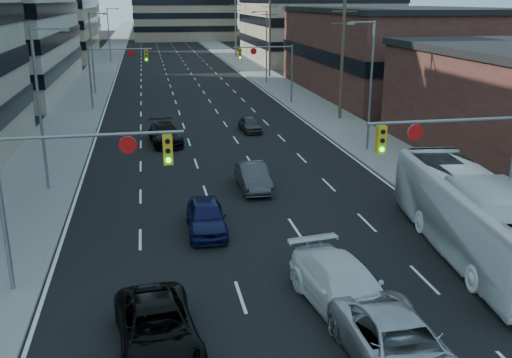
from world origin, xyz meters
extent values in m
cube|color=black|center=(0.00, 130.00, 0.01)|extent=(18.00, 300.00, 0.02)
cube|color=slate|center=(-11.50, 130.00, 0.07)|extent=(5.00, 300.00, 0.15)
cube|color=slate|center=(11.50, 130.00, 0.07)|extent=(5.00, 300.00, 0.15)
cube|color=gray|center=(-24.00, 100.00, 8.00)|extent=(20.00, 30.00, 16.00)
cube|color=#472119|center=(24.00, 50.00, 4.50)|extent=(20.00, 30.00, 9.00)
cube|color=gray|center=(25.00, 88.00, 7.00)|extent=(22.00, 28.00, 14.00)
cube|color=#ADA089|center=(-28.00, 140.00, 10.00)|extent=(24.00, 24.00, 20.00)
cube|color=gray|center=(32.00, 130.00, 6.00)|extent=(22.00, 22.00, 12.00)
cylinder|color=slate|center=(-10.00, 8.00, 3.00)|extent=(0.18, 0.18, 6.00)
cylinder|color=slate|center=(-6.75, 8.00, 5.80)|extent=(6.50, 0.12, 0.12)
cube|color=gold|center=(-4.10, 8.00, 5.15)|extent=(0.35, 0.28, 1.10)
cylinder|color=black|center=(-4.10, 7.84, 5.50)|extent=(0.18, 0.06, 0.18)
cylinder|color=black|center=(-4.10, 7.84, 5.15)|extent=(0.18, 0.06, 0.18)
cylinder|color=#0CE526|center=(-4.10, 7.84, 4.80)|extent=(0.18, 0.06, 0.18)
cylinder|color=white|center=(-5.50, 7.97, 5.40)|extent=(0.64, 0.06, 0.64)
cylinder|color=slate|center=(10.00, 8.00, 3.00)|extent=(0.18, 0.18, 6.00)
cylinder|color=slate|center=(6.75, 8.00, 5.80)|extent=(6.50, 0.12, 0.12)
cube|color=gold|center=(4.10, 8.00, 5.15)|extent=(0.35, 0.28, 1.10)
cylinder|color=black|center=(4.10, 7.84, 5.50)|extent=(0.18, 0.06, 0.18)
cylinder|color=black|center=(4.10, 7.84, 5.15)|extent=(0.18, 0.06, 0.18)
cylinder|color=#0CE526|center=(4.10, 7.84, 4.80)|extent=(0.18, 0.06, 0.18)
cylinder|color=white|center=(5.50, 7.97, 5.40)|extent=(0.64, 0.06, 0.64)
cylinder|color=slate|center=(-10.00, 45.00, 3.00)|extent=(0.18, 0.18, 6.00)
cylinder|color=slate|center=(-7.00, 45.00, 5.80)|extent=(6.00, 0.12, 0.12)
cube|color=gold|center=(-4.60, 45.00, 5.15)|extent=(0.35, 0.28, 1.10)
cylinder|color=black|center=(-4.60, 44.84, 5.50)|extent=(0.18, 0.06, 0.18)
cylinder|color=black|center=(-4.60, 44.84, 5.15)|extent=(0.18, 0.06, 0.18)
cylinder|color=#0CE526|center=(-4.60, 44.84, 4.80)|extent=(0.18, 0.06, 0.18)
cylinder|color=white|center=(-6.00, 44.97, 5.40)|extent=(0.64, 0.06, 0.64)
cylinder|color=slate|center=(10.00, 45.00, 3.00)|extent=(0.18, 0.18, 6.00)
cylinder|color=slate|center=(7.00, 45.00, 5.80)|extent=(6.00, 0.12, 0.12)
cube|color=gold|center=(4.60, 45.00, 5.15)|extent=(0.35, 0.28, 1.10)
cylinder|color=black|center=(4.60, 44.84, 5.50)|extent=(0.18, 0.06, 0.18)
cylinder|color=black|center=(4.60, 44.84, 5.15)|extent=(0.18, 0.06, 0.18)
cylinder|color=#0CE526|center=(4.60, 44.84, 4.80)|extent=(0.18, 0.06, 0.18)
cylinder|color=white|center=(6.00, 44.97, 5.40)|extent=(0.64, 0.06, 0.64)
cylinder|color=#4C3D2D|center=(12.20, 36.00, 5.50)|extent=(0.28, 0.28, 11.00)
cube|color=#4C3D2D|center=(12.20, 36.00, 9.40)|extent=(2.20, 0.10, 0.10)
cube|color=#4C3D2D|center=(12.20, 36.00, 8.40)|extent=(2.20, 0.10, 0.10)
cylinder|color=#4C3D2D|center=(12.20, 66.00, 5.50)|extent=(0.28, 0.28, 11.00)
cube|color=#4C3D2D|center=(12.20, 66.00, 9.40)|extent=(2.20, 0.10, 0.10)
cube|color=#4C3D2D|center=(12.20, 66.00, 8.40)|extent=(2.20, 0.10, 0.10)
cylinder|color=#4C3D2D|center=(12.20, 96.00, 5.50)|extent=(0.28, 0.28, 11.00)
cube|color=#4C3D2D|center=(12.20, 96.00, 9.40)|extent=(2.20, 0.10, 0.10)
cube|color=#4C3D2D|center=(12.20, 96.00, 8.40)|extent=(2.20, 0.10, 0.10)
cylinder|color=slate|center=(-10.50, 20.00, 4.50)|extent=(0.16, 0.16, 9.00)
cylinder|color=slate|center=(-9.60, 20.00, 8.90)|extent=(1.80, 0.10, 0.10)
cube|color=slate|center=(-8.80, 20.00, 8.82)|extent=(0.50, 0.22, 0.14)
cylinder|color=slate|center=(-10.50, 55.00, 4.50)|extent=(0.16, 0.16, 9.00)
cylinder|color=slate|center=(-9.60, 55.00, 8.90)|extent=(1.80, 0.10, 0.10)
cube|color=slate|center=(-8.80, 55.00, 8.82)|extent=(0.50, 0.22, 0.14)
cylinder|color=slate|center=(-10.50, 90.00, 4.50)|extent=(0.16, 0.16, 9.00)
cylinder|color=slate|center=(-9.60, 90.00, 8.90)|extent=(1.80, 0.10, 0.10)
cube|color=slate|center=(-8.80, 90.00, 8.82)|extent=(0.50, 0.22, 0.14)
cylinder|color=slate|center=(10.50, 25.00, 4.50)|extent=(0.16, 0.16, 9.00)
cylinder|color=slate|center=(9.60, 25.00, 8.90)|extent=(1.80, 0.10, 0.10)
cube|color=slate|center=(8.80, 25.00, 8.82)|extent=(0.50, 0.22, 0.14)
cylinder|color=slate|center=(10.50, 60.00, 4.50)|extent=(0.16, 0.16, 9.00)
cylinder|color=slate|center=(9.60, 60.00, 8.90)|extent=(1.80, 0.10, 0.10)
cube|color=slate|center=(8.80, 60.00, 8.82)|extent=(0.50, 0.22, 0.14)
imported|color=black|center=(-4.82, 3.33, 0.72)|extent=(2.87, 5.37, 1.43)
imported|color=silver|center=(1.60, 4.54, 0.84)|extent=(3.10, 6.05, 1.68)
imported|color=#ADADB1|center=(2.00, 0.93, 0.80)|extent=(2.80, 5.81, 1.60)
imported|color=white|center=(8.40, 7.87, 1.72)|extent=(4.35, 12.58, 3.43)
imported|color=#0E123A|center=(-2.35, 12.38, 0.74)|extent=(1.87, 4.40, 1.48)
imported|color=#343436|center=(0.93, 18.15, 0.72)|extent=(1.54, 4.40, 1.45)
imported|color=black|center=(-3.56, 29.92, 0.76)|extent=(2.64, 5.43, 1.52)
imported|color=#313133|center=(3.40, 32.80, 0.61)|extent=(1.62, 3.66, 1.23)
camera|label=1|loc=(-4.73, -12.24, 10.35)|focal=40.00mm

